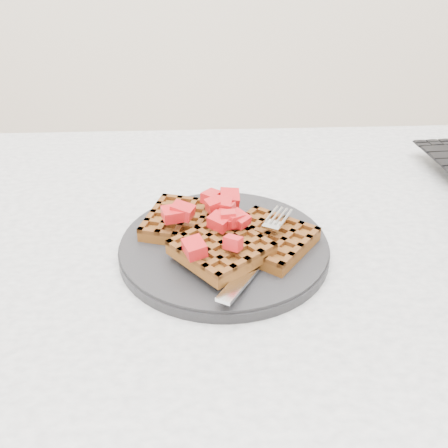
# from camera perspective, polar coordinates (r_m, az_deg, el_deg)

# --- Properties ---
(table) EXTENTS (1.20, 0.80, 0.75)m
(table) POSITION_cam_1_polar(r_m,az_deg,el_deg) (0.69, 11.92, -10.47)
(table) COLOR silver
(table) RESTS_ON ground
(plate) EXTENTS (0.25, 0.25, 0.02)m
(plate) POSITION_cam_1_polar(r_m,az_deg,el_deg) (0.59, 0.00, -2.63)
(plate) COLOR black
(plate) RESTS_ON table
(waffles) EXTENTS (0.22, 0.19, 0.03)m
(waffles) POSITION_cam_1_polar(r_m,az_deg,el_deg) (0.58, 0.04, -1.27)
(waffles) COLOR brown
(waffles) RESTS_ON plate
(strawberry_pile) EXTENTS (0.15, 0.15, 0.02)m
(strawberry_pile) POSITION_cam_1_polar(r_m,az_deg,el_deg) (0.57, 0.00, 1.20)
(strawberry_pile) COLOR #9E0C13
(strawberry_pile) RESTS_ON waffles
(fork) EXTENTS (0.11, 0.17, 0.02)m
(fork) POSITION_cam_1_polar(r_m,az_deg,el_deg) (0.56, 4.25, -3.39)
(fork) COLOR silver
(fork) RESTS_ON plate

